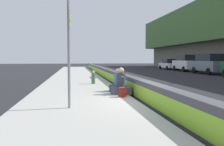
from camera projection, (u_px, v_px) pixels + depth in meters
ground_plane at (151, 105)px, 9.10m from camera, size 160.00×160.00×0.00m
sidewalk_strip at (79, 105)px, 8.68m from camera, size 80.00×4.40×0.14m
jersey_barrier at (151, 94)px, 9.07m from camera, size 76.00×0.45×0.85m
route_sign_post at (69, 44)px, 7.78m from camera, size 0.44×0.09×3.60m
fire_hydrant at (93, 77)px, 15.51m from camera, size 0.26×0.46×0.88m
seated_person_foreground at (121, 86)px, 11.01m from camera, size 0.77×0.87×1.20m
seated_person_middle at (118, 84)px, 11.95m from camera, size 0.80×0.90×1.11m
backpack at (122, 92)px, 10.18m from camera, size 0.32×0.28×0.40m
parked_car_fourth at (209, 64)px, 27.65m from camera, size 4.83×2.13×2.28m
parked_car_midline at (186, 63)px, 33.49m from camera, size 4.82×2.11×2.28m
parked_car_far at (169, 64)px, 39.10m from camera, size 4.55×2.04×1.71m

